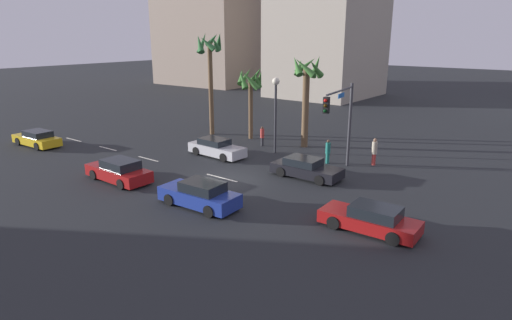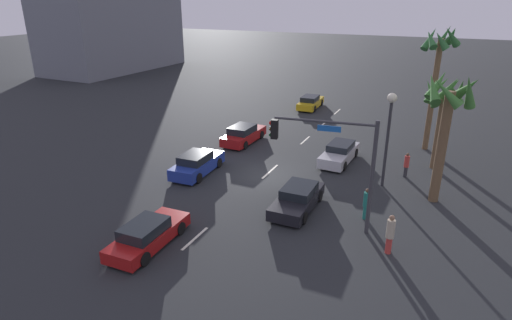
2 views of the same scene
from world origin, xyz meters
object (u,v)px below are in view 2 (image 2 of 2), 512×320
Objects in this scene: car_2 at (243,134)px; palm_tree_2 at (447,111)px; car_3 at (148,235)px; car_1 at (197,164)px; pedestrian_1 at (390,233)px; pedestrian_2 at (366,203)px; pedestrian_0 at (406,164)px; car_4 at (310,102)px; traffic_signal at (335,154)px; palm_tree_0 at (443,98)px; car_0 at (298,198)px; streetlamp at (389,122)px; building_1 at (111,17)px; car_5 at (339,153)px; palm_tree_1 at (438,57)px.

car_2 is 15.88m from palm_tree_2.
car_2 is at bearing -170.08° from car_3.
pedestrian_1 is at bearing 71.36° from car_1.
pedestrian_0 is at bearing 169.67° from pedestrian_2.
pedestrian_0 is 0.22× the size of palm_tree_2.
car_4 is at bearing -177.27° from car_3.
pedestrian_1 is at bearing 48.89° from car_2.
traffic_signal is at bearing 20.40° from car_4.
palm_tree_0 is (-7.52, 14.01, 4.15)m from car_1.
car_2 is (-6.96, -0.07, -0.01)m from car_1.
pedestrian_2 is at bearing -16.68° from palm_tree_0.
pedestrian_1 reaches higher than pedestrian_0.
car_3 is 9.54m from traffic_signal.
pedestrian_1 is at bearing 111.78° from car_3.
traffic_signal is (1.25, 2.20, 3.33)m from car_0.
streetlamp is at bearing -168.67° from pedestrian_1.
car_4 is at bearing -163.69° from car_0.
building_1 is at bearing -127.70° from traffic_signal.
car_0 is 0.21× the size of building_1.
car_0 is at bearing -58.24° from palm_tree_2.
traffic_signal is at bearing 44.36° from car_2.
car_5 is 5.73m from streetlamp.
car_0 is at bearing -84.16° from pedestrian_2.
streetlamp is (2.96, 3.47, 3.46)m from car_5.
pedestrian_1 is at bearing 2.29° from pedestrian_0.
palm_tree_0 is at bearing 118.23° from car_1.
streetlamp is 3.00× the size of pedestrian_1.
palm_tree_1 is 9.44m from palm_tree_2.
streetlamp reaches higher than car_3.
pedestrian_0 is at bearing -177.71° from pedestrian_1.
car_4 is at bearing -159.60° from traffic_signal.
car_3 is 16.53m from palm_tree_2.
streetlamp is at bearing 71.24° from car_2.
car_5 is 9.82m from palm_tree_1.
streetlamp is at bearing -12.16° from palm_tree_1.
pedestrian_0 is 8.76m from palm_tree_1.
palm_tree_2 reaches higher than car_5.
car_3 is at bearing -51.56° from pedestrian_2.
palm_tree_2 reaches higher than pedestrian_0.
car_1 is at bearing 49.41° from building_1.
car_4 is at bearing 174.06° from car_2.
car_2 is at bearing -98.32° from pedestrian_0.
car_3 is 11.06m from pedestrian_2.
traffic_signal reaches higher than car_2.
pedestrian_1 is 0.21× the size of palm_tree_1.
pedestrian_1 is 16.84m from palm_tree_1.
traffic_signal is 15.30m from palm_tree_1.
pedestrian_1 is (2.40, 5.22, 0.43)m from car_0.
pedestrian_1 is 59.79m from building_1.
car_1 reaches higher than car_0.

